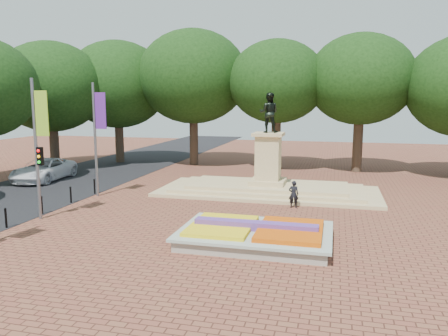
{
  "coord_description": "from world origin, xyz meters",
  "views": [
    {
      "loc": [
        4.1,
        -19.45,
        5.95
      ],
      "look_at": [
        -1.84,
        3.79,
        2.2
      ],
      "focal_mm": 35.0,
      "sensor_mm": 36.0,
      "label": 1
    }
  ],
  "objects_px": {
    "van": "(44,170)",
    "pedestrian": "(294,194)",
    "flower_bed": "(256,234)",
    "monument": "(268,180)"
  },
  "relations": [
    {
      "from": "monument",
      "to": "van",
      "type": "bearing_deg",
      "value": 179.08
    },
    {
      "from": "van",
      "to": "pedestrian",
      "type": "height_order",
      "value": "van"
    },
    {
      "from": "pedestrian",
      "to": "van",
      "type": "bearing_deg",
      "value": -15.29
    },
    {
      "from": "monument",
      "to": "van",
      "type": "distance_m",
      "value": 16.84
    },
    {
      "from": "flower_bed",
      "to": "van",
      "type": "xyz_separation_m",
      "value": [
        -17.87,
        10.27,
        0.43
      ]
    },
    {
      "from": "van",
      "to": "pedestrian",
      "type": "xyz_separation_m",
      "value": [
        18.82,
        -3.77,
        -0.04
      ]
    },
    {
      "from": "van",
      "to": "pedestrian",
      "type": "distance_m",
      "value": 19.19
    },
    {
      "from": "flower_bed",
      "to": "monument",
      "type": "relative_size",
      "value": 0.45
    },
    {
      "from": "pedestrian",
      "to": "monument",
      "type": "bearing_deg",
      "value": -64.53
    },
    {
      "from": "flower_bed",
      "to": "van",
      "type": "height_order",
      "value": "van"
    }
  ]
}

